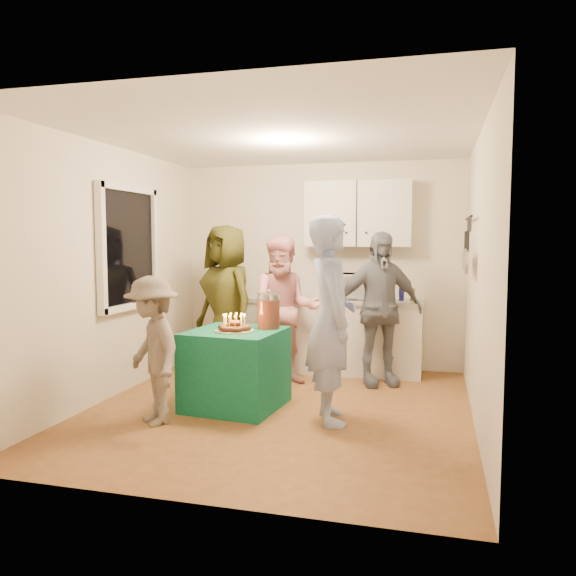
% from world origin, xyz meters
% --- Properties ---
extents(floor, '(4.00, 4.00, 0.00)m').
position_xyz_m(floor, '(0.00, 0.00, 0.00)').
color(floor, brown).
rests_on(floor, ground).
extents(ceiling, '(4.00, 4.00, 0.00)m').
position_xyz_m(ceiling, '(0.00, 0.00, 2.60)').
color(ceiling, white).
rests_on(ceiling, floor).
extents(back_wall, '(3.60, 3.60, 0.00)m').
position_xyz_m(back_wall, '(0.00, 2.00, 1.30)').
color(back_wall, silver).
rests_on(back_wall, floor).
extents(left_wall, '(4.00, 4.00, 0.00)m').
position_xyz_m(left_wall, '(-1.80, 0.00, 1.30)').
color(left_wall, silver).
rests_on(left_wall, floor).
extents(right_wall, '(4.00, 4.00, 0.00)m').
position_xyz_m(right_wall, '(1.80, 0.00, 1.30)').
color(right_wall, silver).
rests_on(right_wall, floor).
extents(window_night, '(0.04, 1.00, 1.20)m').
position_xyz_m(window_night, '(-1.77, 0.30, 1.55)').
color(window_night, black).
rests_on(window_night, left_wall).
extents(counter, '(2.20, 0.58, 0.86)m').
position_xyz_m(counter, '(0.20, 1.70, 0.43)').
color(counter, white).
rests_on(counter, floor).
extents(countertop, '(2.24, 0.62, 0.05)m').
position_xyz_m(countertop, '(0.20, 1.70, 0.89)').
color(countertop, beige).
rests_on(countertop, counter).
extents(upper_cabinet, '(1.30, 0.30, 0.80)m').
position_xyz_m(upper_cabinet, '(0.50, 1.85, 1.95)').
color(upper_cabinet, white).
rests_on(upper_cabinet, back_wall).
extents(pot_rack, '(0.12, 1.00, 0.60)m').
position_xyz_m(pot_rack, '(1.72, 0.70, 1.60)').
color(pot_rack, black).
rests_on(pot_rack, right_wall).
extents(microwave, '(0.64, 0.51, 0.31)m').
position_xyz_m(microwave, '(0.39, 1.70, 1.07)').
color(microwave, white).
rests_on(microwave, countertop).
extents(party_table, '(0.93, 0.93, 0.76)m').
position_xyz_m(party_table, '(-0.43, -0.02, 0.38)').
color(party_table, '#0F6345').
rests_on(party_table, floor).
extents(donut_cake, '(0.38, 0.38, 0.18)m').
position_xyz_m(donut_cake, '(-0.41, -0.09, 0.85)').
color(donut_cake, '#381C0C').
rests_on(donut_cake, party_table).
extents(punch_jar, '(0.22, 0.22, 0.34)m').
position_xyz_m(punch_jar, '(-0.15, 0.17, 0.93)').
color(punch_jar, '#B92E0E').
rests_on(punch_jar, party_table).
extents(man_birthday, '(0.65, 0.79, 1.85)m').
position_xyz_m(man_birthday, '(0.55, -0.21, 0.93)').
color(man_birthday, '#98A9DD').
rests_on(man_birthday, floor).
extents(woman_back_left, '(1.05, 0.96, 1.81)m').
position_xyz_m(woman_back_left, '(-0.96, 1.11, 0.90)').
color(woman_back_left, '#595B1A').
rests_on(woman_back_left, floor).
extents(woman_back_center, '(0.96, 0.84, 1.68)m').
position_xyz_m(woman_back_center, '(-0.20, 0.97, 0.84)').
color(woman_back_center, '#D46E81').
rests_on(woman_back_center, floor).
extents(woman_back_right, '(1.10, 0.82, 1.73)m').
position_xyz_m(woman_back_right, '(0.83, 1.19, 0.86)').
color(woman_back_right, black).
rests_on(woman_back_right, floor).
extents(child_near_left, '(0.96, 0.94, 1.32)m').
position_xyz_m(child_near_left, '(-0.97, -0.67, 0.66)').
color(child_near_left, '#60554D').
rests_on(child_near_left, floor).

